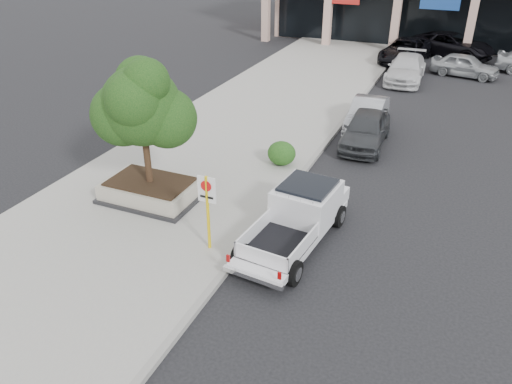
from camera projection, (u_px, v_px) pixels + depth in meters
ground at (294, 263)px, 14.02m from camera, size 120.00×120.00×0.00m
sidewalk at (217, 150)px, 20.74m from camera, size 8.00×52.00×0.15m
curb at (308, 167)px, 19.36m from camera, size 0.20×52.00×0.15m
planter at (151, 190)px, 16.83m from camera, size 3.20×2.20×0.68m
planter_tree at (148, 106)px, 15.51m from camera, size 2.90×2.55×4.00m
no_parking_sign at (207, 203)px, 13.73m from camera, size 0.55×0.09×2.30m
hedge at (282, 153)px, 19.14m from camera, size 1.10×0.99×0.93m
pickup_truck at (294, 221)px, 14.49m from camera, size 2.36×5.22×1.59m
curb_car_a at (366, 129)px, 21.08m from camera, size 1.89×4.32×1.45m
curb_car_b at (367, 114)px, 22.88m from camera, size 1.52×4.12×1.35m
curb_car_c at (406, 69)px, 29.68m from camera, size 2.22×5.12×1.47m
curb_car_d at (405, 51)px, 33.54m from camera, size 3.14×5.81×1.55m
lot_car_a at (465, 65)px, 30.55m from camera, size 4.26×2.38×1.37m
lot_car_d at (452, 45)px, 34.97m from camera, size 6.45×4.56×1.63m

